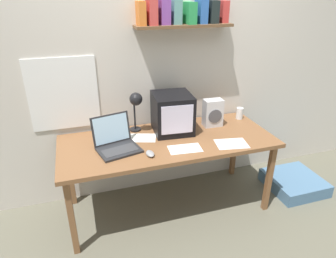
# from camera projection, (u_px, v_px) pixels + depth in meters

# --- Properties ---
(ground_plane) EXTENTS (12.00, 12.00, 0.00)m
(ground_plane) POSITION_uv_depth(u_px,v_px,m) (168.00, 205.00, 2.89)
(ground_plane) COLOR #636050
(back_wall) EXTENTS (5.60, 0.24, 2.60)m
(back_wall) POSITION_uv_depth(u_px,v_px,m) (154.00, 61.00, 2.71)
(back_wall) COLOR beige
(back_wall) RESTS_ON ground_plane
(corner_desk) EXTENTS (1.84, 0.76, 0.71)m
(corner_desk) POSITION_uv_depth(u_px,v_px,m) (168.00, 145.00, 2.61)
(corner_desk) COLOR brown
(corner_desk) RESTS_ON ground_plane
(crt_monitor) EXTENTS (0.36, 0.38, 0.35)m
(crt_monitor) POSITION_uv_depth(u_px,v_px,m) (172.00, 113.00, 2.67)
(crt_monitor) COLOR black
(crt_monitor) RESTS_ON corner_desk
(laptop) EXTENTS (0.38, 0.36, 0.26)m
(laptop) POSITION_uv_depth(u_px,v_px,m) (116.00, 141.00, 2.42)
(laptop) COLOR #232326
(laptop) RESTS_ON corner_desk
(desk_lamp) EXTENTS (0.11, 0.18, 0.38)m
(desk_lamp) POSITION_uv_depth(u_px,v_px,m) (136.00, 103.00, 2.59)
(desk_lamp) COLOR black
(desk_lamp) RESTS_ON corner_desk
(juice_glass) EXTENTS (0.07, 0.07, 0.11)m
(juice_glass) POSITION_uv_depth(u_px,v_px,m) (240.00, 114.00, 2.99)
(juice_glass) COLOR white
(juice_glass) RESTS_ON corner_desk
(space_heater) EXTENTS (0.18, 0.12, 0.26)m
(space_heater) POSITION_uv_depth(u_px,v_px,m) (213.00, 113.00, 2.80)
(space_heater) COLOR silver
(space_heater) RESTS_ON corner_desk
(computer_mouse) EXTENTS (0.07, 0.11, 0.03)m
(computer_mouse) POSITION_uv_depth(u_px,v_px,m) (150.00, 154.00, 2.33)
(computer_mouse) COLOR gray
(computer_mouse) RESTS_ON corner_desk
(printed_handout) EXTENTS (0.28, 0.18, 0.00)m
(printed_handout) POSITION_uv_depth(u_px,v_px,m) (185.00, 149.00, 2.43)
(printed_handout) COLOR white
(printed_handout) RESTS_ON corner_desk
(loose_paper_near_monitor) EXTENTS (0.29, 0.23, 0.00)m
(loose_paper_near_monitor) POSITION_uv_depth(u_px,v_px,m) (231.00, 144.00, 2.51)
(loose_paper_near_monitor) COLOR white
(loose_paper_near_monitor) RESTS_ON corner_desk
(open_notebook) EXTENTS (0.27, 0.23, 0.00)m
(open_notebook) POSITION_uv_depth(u_px,v_px,m) (142.00, 138.00, 2.61)
(open_notebook) COLOR white
(open_notebook) RESTS_ON corner_desk
(floor_cushion) EXTENTS (0.52, 0.52, 0.13)m
(floor_cushion) POSITION_uv_depth(u_px,v_px,m) (294.00, 183.00, 3.12)
(floor_cushion) COLOR teal
(floor_cushion) RESTS_ON ground_plane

